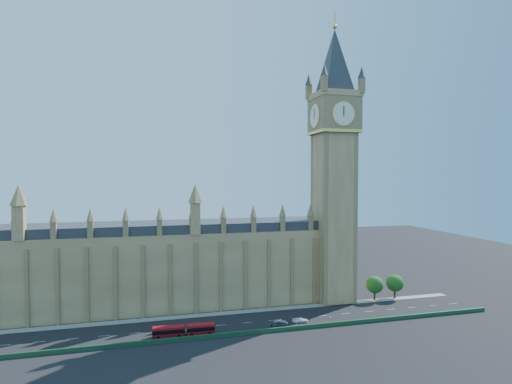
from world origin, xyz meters
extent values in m
plane|color=black|center=(0.00, 0.00, 0.00)|extent=(400.00, 400.00, 0.00)
cube|color=olive|center=(-25.00, 22.00, 12.50)|extent=(120.00, 20.00, 25.00)
cube|color=#2D3035|center=(-25.00, 22.00, 26.50)|extent=(120.00, 18.00, 3.00)
cube|color=olive|center=(38.00, 14.00, 29.00)|extent=(12.00, 12.00, 58.00)
cube|color=olive|center=(38.00, 14.00, 64.00)|extent=(14.00, 14.00, 12.00)
cylinder|color=silver|center=(38.00, 6.85, 64.00)|extent=(7.20, 0.30, 7.20)
cube|color=olive|center=(38.00, 14.00, 71.00)|extent=(14.50, 14.50, 2.00)
pyramid|color=#2D3035|center=(38.00, 14.00, 94.00)|extent=(20.59, 20.59, 22.00)
sphere|color=#F2C64C|center=(38.00, 14.00, 94.80)|extent=(1.80, 1.80, 1.80)
cube|color=#1E4C2D|center=(0.00, -9.00, 0.60)|extent=(160.00, 0.60, 1.20)
cube|color=gray|center=(0.00, 9.50, 0.08)|extent=(160.00, 3.00, 0.16)
cylinder|color=#382619|center=(52.00, 10.00, 2.00)|extent=(0.70, 0.70, 4.00)
sphere|color=#1D4412|center=(52.00, 10.00, 5.50)|extent=(6.00, 6.00, 6.00)
sphere|color=#1D4412|center=(52.80, 10.30, 6.10)|extent=(4.38, 4.38, 4.38)
cylinder|color=#382619|center=(60.00, 10.00, 2.00)|extent=(0.70, 0.70, 4.00)
sphere|color=#1D4412|center=(60.00, 10.00, 5.50)|extent=(6.00, 6.00, 6.00)
sphere|color=#1D4412|center=(60.80, 10.30, 6.10)|extent=(4.38, 4.38, 4.38)
cube|color=#AA0B17|center=(-19.07, -5.18, 1.41)|extent=(8.55, 2.63, 2.82)
cube|color=#AA0B17|center=(-10.51, -5.45, 1.41)|extent=(7.60, 2.60, 2.82)
cube|color=black|center=(-19.07, -5.18, 1.75)|extent=(8.60, 2.68, 1.07)
cube|color=black|center=(-10.51, -5.45, 1.75)|extent=(7.66, 2.65, 1.07)
cylinder|color=black|center=(-15.02, -5.31, 1.27)|extent=(0.84, 2.28, 2.26)
cylinder|color=black|center=(-21.82, -6.26, 0.47)|extent=(0.95, 0.31, 0.94)
cylinder|color=black|center=(-21.74, -3.91, 0.47)|extent=(0.95, 0.31, 0.94)
cylinder|color=black|center=(-16.40, -6.44, 0.47)|extent=(0.95, 0.31, 0.94)
cylinder|color=black|center=(-16.32, -4.09, 0.47)|extent=(0.95, 0.31, 0.94)
cylinder|color=black|center=(-12.95, -6.55, 0.47)|extent=(0.95, 0.31, 0.94)
cylinder|color=black|center=(-12.88, -4.20, 0.47)|extent=(0.95, 0.31, 0.94)
cylinder|color=black|center=(-8.14, -6.71, 0.47)|extent=(0.95, 0.31, 0.94)
cylinder|color=black|center=(-8.06, -4.36, 0.47)|extent=(0.95, 0.31, 0.94)
imported|color=#414349|center=(12.01, -5.28, 0.74)|extent=(4.35, 1.78, 1.48)
imported|color=#A8ABB0|center=(12.97, -3.99, 0.66)|extent=(4.10, 1.66, 1.33)
imported|color=white|center=(19.09, -3.74, 0.68)|extent=(4.75, 2.06, 1.36)
cube|color=black|center=(21.51, -2.69, 0.02)|extent=(0.51, 0.51, 0.04)
cone|color=#F43B0C|center=(21.51, -2.69, 0.35)|extent=(0.56, 0.56, 0.69)
cylinder|color=white|center=(21.51, -2.69, 0.44)|extent=(0.34, 0.34, 0.12)
cube|color=black|center=(28.99, -3.12, 0.02)|extent=(0.49, 0.49, 0.04)
cone|color=orange|center=(28.99, -3.12, 0.35)|extent=(0.54, 0.54, 0.71)
cylinder|color=white|center=(28.99, -3.12, 0.45)|extent=(0.34, 0.34, 0.12)
cube|color=black|center=(14.00, -1.24, 0.02)|extent=(0.51, 0.51, 0.04)
cone|color=orange|center=(14.00, -1.24, 0.38)|extent=(0.56, 0.56, 0.77)
cylinder|color=white|center=(14.00, -1.24, 0.49)|extent=(0.37, 0.37, 0.13)
cube|color=black|center=(19.80, -2.64, 0.02)|extent=(0.39, 0.39, 0.04)
cone|color=#FF630D|center=(19.80, -2.64, 0.32)|extent=(0.43, 0.43, 0.63)
cylinder|color=white|center=(19.80, -2.64, 0.41)|extent=(0.31, 0.31, 0.11)
camera|label=1|loc=(-22.41, -113.62, 42.95)|focal=28.00mm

